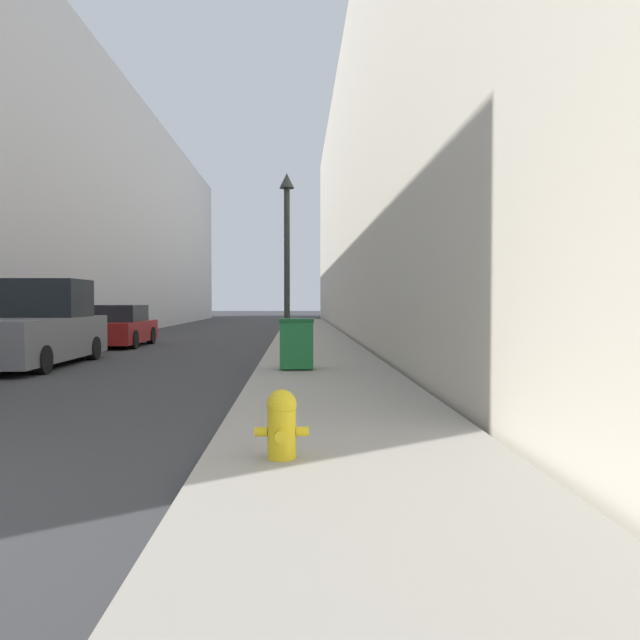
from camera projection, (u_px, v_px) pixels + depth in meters
The scene contains 7 objects.
sidewalk_right at pixel (314, 345), 22.14m from camera, with size 3.04×60.00×0.13m.
building_right_stone at pixel (467, 185), 30.19m from camera, with size 12.00×60.00×14.54m.
fire_hydrant at pixel (282, 423), 5.84m from camera, with size 0.51×0.40×0.65m.
trash_bin at pixel (297, 343), 13.49m from camera, with size 0.73×0.65×1.10m.
lamppost at pixel (287, 251), 16.82m from camera, with size 0.40×0.40×4.93m.
pickup_truck at pixel (37, 330), 15.57m from camera, with size 2.04×5.51×2.18m.
parked_sedan_near at pixel (118, 327), 22.23m from camera, with size 1.94×4.26×1.47m.
Camera 1 is at (4.34, -4.09, 1.61)m, focal length 35.00 mm.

